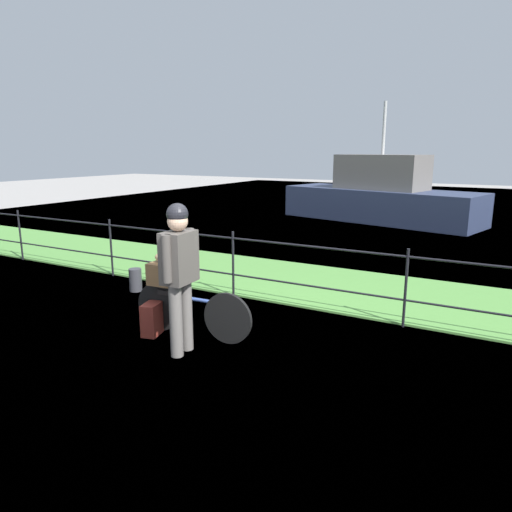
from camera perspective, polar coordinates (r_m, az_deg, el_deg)
ground_plane at (r=5.15m, az=-1.89°, el=-12.84°), size 60.00×60.00×0.00m
grass_strip at (r=7.85m, az=10.15°, el=-3.80°), size 27.00×2.40×0.03m
harbor_water at (r=16.70m, az=20.73°, el=4.30°), size 30.00×30.00×0.00m
iron_fence at (r=6.57m, az=6.76°, el=-1.58°), size 18.04×0.04×1.03m
bicycle_main at (r=5.77m, az=-7.93°, el=-6.57°), size 1.59×0.19×0.61m
wooden_crate at (r=5.84m, az=-10.94°, el=-2.12°), size 0.39×0.32×0.27m
terrier_dog at (r=5.77m, az=-10.83°, el=-0.12°), size 0.32×0.16×0.18m
cyclist_person at (r=5.13m, az=-9.31°, el=-1.20°), size 0.29×0.54×1.68m
backpack_on_paving at (r=5.94m, az=-12.54°, el=-7.50°), size 0.25×0.32×0.40m
mooring_bollard at (r=7.79m, az=-14.44°, el=-2.83°), size 0.20×0.20×0.37m
moored_boat_near at (r=15.52m, az=14.84°, el=6.95°), size 6.49×3.38×3.68m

